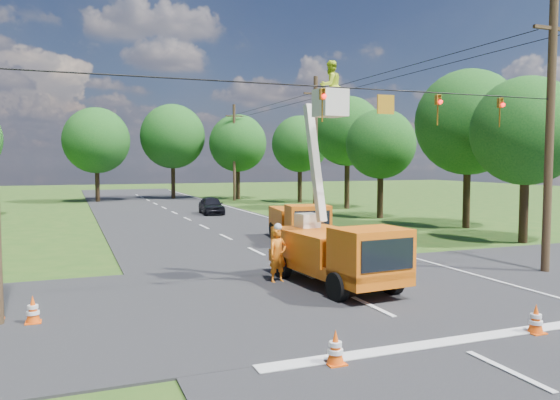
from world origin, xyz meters
name	(u,v)px	position (x,y,z in m)	size (l,w,h in m)	color
ground	(204,227)	(0.00, 20.00, 0.00)	(140.00, 140.00, 0.00)	#274E17
road_main	(204,227)	(0.00, 20.00, 0.00)	(12.00, 100.00, 0.06)	black
road_cross	(339,292)	(0.00, 2.00, 0.00)	(56.00, 10.00, 0.07)	black
stop_bar	(447,344)	(0.00, -3.20, 0.00)	(9.00, 0.45, 0.02)	silver
edge_line	(288,224)	(5.60, 20.00, 0.00)	(0.12, 90.00, 0.02)	silver
bucket_truck	(336,239)	(0.25, 2.68, 1.57)	(2.64, 5.80, 7.32)	#DF5D0F
second_truck	(299,221)	(3.06, 12.28, 1.04)	(2.76, 5.56, 2.00)	#DF5D0F
ground_worker	(278,255)	(-1.29, 3.94, 0.93)	(0.68, 0.44, 1.86)	orange
distant_car	(211,205)	(2.54, 28.23, 0.68)	(1.61, 4.00, 1.36)	black
traffic_cone_0	(335,348)	(-2.92, -3.46, 0.36)	(0.38, 0.38, 0.71)	#F4510C
traffic_cone_1	(536,319)	(2.37, -3.40, 0.36)	(0.38, 0.38, 0.71)	#F4510C
traffic_cone_2	(338,251)	(2.55, 6.98, 0.36)	(0.38, 0.38, 0.71)	#F4510C
traffic_cone_3	(323,238)	(3.69, 10.77, 0.36)	(0.38, 0.38, 0.71)	#F4510C
traffic_cone_4	(33,310)	(-8.68, 1.77, 0.36)	(0.38, 0.38, 0.71)	#F4510C
traffic_cone_6	(273,225)	(3.33, 16.64, 0.36)	(0.38, 0.38, 0.71)	#F4510C
pole_right_near	(550,133)	(8.50, 2.00, 5.11)	(1.80, 0.30, 10.00)	#4C3823
pole_right_mid	(315,147)	(8.50, 22.00, 5.11)	(1.80, 0.30, 10.00)	#4C3823
pole_right_far	(234,152)	(8.50, 42.00, 5.11)	(1.80, 0.30, 10.00)	#4C3823
signal_span	(403,104)	(2.23, 1.99, 5.88)	(18.00, 0.29, 1.07)	black
tree_right_a	(526,131)	(13.50, 8.00, 5.56)	(5.40, 5.40, 8.28)	#382616
tree_right_b	(468,123)	(15.00, 14.00, 6.43)	(6.40, 6.40, 9.65)	#382616
tree_right_c	(381,144)	(13.20, 21.00, 5.31)	(5.00, 5.00, 7.83)	#382616
tree_right_d	(347,131)	(14.80, 29.00, 6.68)	(6.00, 6.00, 9.70)	#382616
tree_right_e	(300,144)	(13.80, 37.00, 5.81)	(5.60, 5.60, 8.63)	#382616
tree_far_a	(96,141)	(-5.00, 45.00, 6.19)	(6.60, 6.60, 9.50)	#382616
tree_far_b	(173,137)	(3.00, 47.00, 6.81)	(7.00, 7.00, 10.32)	#382616
tree_far_c	(238,143)	(9.50, 44.00, 6.06)	(6.20, 6.20, 9.18)	#382616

